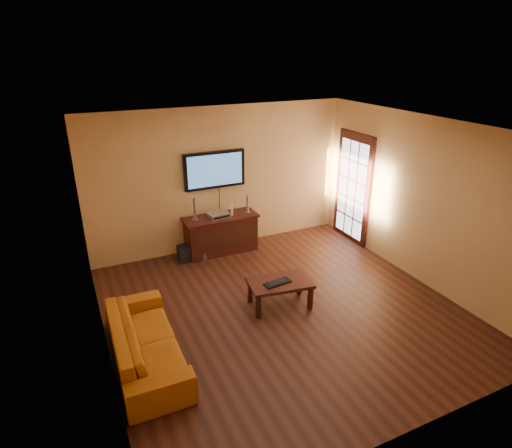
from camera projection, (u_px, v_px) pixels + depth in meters
ground_plane at (282, 309)px, 6.44m from camera, size 5.00×5.00×0.00m
room_walls at (265, 191)px, 6.31m from camera, size 5.00×5.00×5.00m
french_door at (353, 189)px, 8.41m from camera, size 0.07×1.02×2.22m
media_console at (221, 234)px, 8.11m from camera, size 1.40×0.53×0.72m
television at (215, 170)px, 7.83m from camera, size 1.16×0.08×0.69m
coffee_table at (280, 285)px, 6.39m from camera, size 1.00×0.69×0.42m
sofa at (145, 335)px, 5.26m from camera, size 0.61×1.97×0.76m
speaker_left at (195, 210)px, 7.75m from camera, size 0.11×0.11×0.41m
speaker_right at (248, 205)px, 8.09m from camera, size 0.09×0.09×0.34m
av_receiver at (218, 215)px, 7.92m from camera, size 0.42×0.32×0.09m
game_console at (232, 210)px, 8.02m from camera, size 0.09×0.15×0.19m
subwoofer at (186, 253)px, 7.86m from camera, size 0.27×0.27×0.27m
bottle at (205, 259)px, 7.70m from camera, size 0.08×0.08×0.22m
keyboard at (277, 283)px, 6.31m from camera, size 0.43×0.20×0.03m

